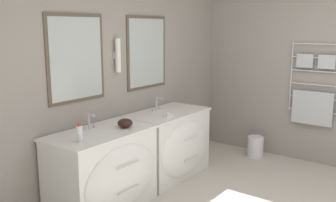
# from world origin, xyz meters

# --- Properties ---
(wall_back) EXTENTS (5.82, 0.14, 2.60)m
(wall_back) POSITION_xyz_m (-0.00, 2.29, 1.31)
(wall_back) COLOR gray
(wall_back) RESTS_ON ground_plane
(wall_right) EXTENTS (0.13, 4.39, 2.60)m
(wall_right) POSITION_xyz_m (2.14, 1.01, 1.29)
(wall_right) COLOR gray
(wall_right) RESTS_ON ground_plane
(vanity_left) EXTENTS (1.09, 0.69, 0.81)m
(vanity_left) POSITION_xyz_m (-0.56, 1.90, 0.42)
(vanity_left) COLOR white
(vanity_left) RESTS_ON ground_plane
(vanity_right) EXTENTS (1.09, 0.69, 0.81)m
(vanity_right) POSITION_xyz_m (0.55, 1.90, 0.42)
(vanity_right) COLOR white
(vanity_right) RESTS_ON ground_plane
(faucet_left) EXTENTS (0.17, 0.10, 0.16)m
(faucet_left) POSITION_xyz_m (-0.56, 2.09, 0.89)
(faucet_left) COLOR silver
(faucet_left) RESTS_ON vanity_left
(faucet_right) EXTENTS (0.17, 0.10, 0.16)m
(faucet_right) POSITION_xyz_m (0.55, 2.09, 0.89)
(faucet_right) COLOR silver
(faucet_right) RESTS_ON vanity_right
(toiletry_bottle) EXTENTS (0.06, 0.06, 0.17)m
(toiletry_bottle) POSITION_xyz_m (-0.90, 1.83, 0.89)
(toiletry_bottle) COLOR silver
(toiletry_bottle) RESTS_ON vanity_left
(amenity_bowl) EXTENTS (0.16, 0.16, 0.09)m
(amenity_bowl) POSITION_xyz_m (-0.29, 1.84, 0.86)
(amenity_bowl) COLOR black
(amenity_bowl) RESTS_ON vanity_left
(soap_dish) EXTENTS (0.10, 0.07, 0.04)m
(soap_dish) POSITION_xyz_m (0.36, 1.79, 0.83)
(soap_dish) COLOR white
(soap_dish) RESTS_ON vanity_right
(waste_bin) EXTENTS (0.23, 0.23, 0.30)m
(waste_bin) POSITION_xyz_m (1.85, 1.32, 0.15)
(waste_bin) COLOR silver
(waste_bin) RESTS_ON ground_plane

